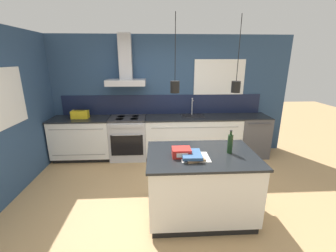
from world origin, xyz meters
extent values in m
plane|color=tan|center=(0.00, 0.00, 0.00)|extent=(16.00, 16.00, 0.00)
cube|color=navy|center=(0.00, 2.03, 1.30)|extent=(5.60, 0.06, 2.60)
cube|color=#141C38|center=(0.00, 1.99, 1.12)|extent=(4.42, 0.02, 0.43)
cube|color=white|center=(1.25, 1.99, 1.62)|extent=(1.12, 0.01, 0.96)
cube|color=black|center=(1.25, 1.99, 1.62)|extent=(1.04, 0.01, 0.88)
cube|color=#B5B5BA|center=(-0.76, 1.77, 1.64)|extent=(0.80, 0.46, 0.12)
cube|color=#B5B5BA|center=(-0.76, 1.86, 2.15)|extent=(0.26, 0.20, 0.90)
cylinder|color=black|center=(0.07, -0.31, 2.23)|extent=(0.01, 0.01, 0.74)
cylinder|color=black|center=(0.07, -0.31, 1.79)|extent=(0.11, 0.11, 0.14)
sphere|color=#F9D18C|center=(0.07, -0.31, 1.79)|extent=(0.06, 0.06, 0.06)
cylinder|color=black|center=(0.83, -0.24, 2.22)|extent=(0.01, 0.01, 0.75)
cylinder|color=black|center=(0.83, -0.24, 1.78)|extent=(0.11, 0.11, 0.14)
sphere|color=#F9D18C|center=(0.83, -0.24, 1.78)|extent=(0.06, 0.06, 0.06)
cube|color=navy|center=(-2.43, 0.70, 1.30)|extent=(0.06, 3.80, 2.60)
cube|color=white|center=(-2.39, 0.55, 1.55)|extent=(0.01, 0.76, 0.88)
cube|color=black|center=(-2.39, 0.55, 1.55)|extent=(0.01, 0.68, 0.80)
cube|color=black|center=(-1.75, 1.72, 0.04)|extent=(1.17, 0.56, 0.09)
cube|color=white|center=(-1.75, 1.69, 0.48)|extent=(1.21, 0.62, 0.79)
cube|color=gray|center=(-1.75, 1.38, 0.76)|extent=(1.07, 0.01, 0.01)
cube|color=gray|center=(-1.75, 1.38, 0.21)|extent=(1.07, 0.01, 0.01)
cube|color=black|center=(-1.75, 1.69, 0.90)|extent=(1.23, 0.64, 0.03)
cube|color=black|center=(0.64, 1.72, 0.04)|extent=(1.98, 0.56, 0.09)
cube|color=white|center=(0.64, 1.69, 0.48)|extent=(2.04, 0.62, 0.79)
cube|color=gray|center=(0.64, 1.38, 0.76)|extent=(1.79, 0.01, 0.01)
cube|color=gray|center=(0.64, 1.38, 0.21)|extent=(1.79, 0.01, 0.01)
cube|color=black|center=(0.64, 1.69, 0.90)|extent=(2.06, 0.64, 0.03)
cube|color=#262628|center=(0.64, 1.74, 0.91)|extent=(0.48, 0.34, 0.01)
cylinder|color=#B5B5BA|center=(0.64, 1.87, 1.09)|extent=(0.02, 0.02, 0.36)
sphere|color=#B5B5BA|center=(0.64, 1.87, 1.27)|extent=(0.03, 0.03, 0.03)
cylinder|color=#B5B5BA|center=(0.64, 1.81, 1.25)|extent=(0.02, 0.12, 0.02)
cube|color=#B5B5BA|center=(-0.76, 1.69, 0.43)|extent=(0.76, 0.62, 0.87)
cube|color=black|center=(-0.76, 1.37, 0.40)|extent=(0.66, 0.02, 0.44)
cylinder|color=#B5B5BA|center=(-0.76, 1.35, 0.63)|extent=(0.57, 0.02, 0.02)
cube|color=#B5B5BA|center=(-0.76, 1.37, 0.82)|extent=(0.66, 0.02, 0.07)
cube|color=#2D2D30|center=(-0.76, 1.69, 0.89)|extent=(0.76, 0.60, 0.04)
cylinder|color=black|center=(-0.92, 1.80, 0.91)|extent=(0.17, 0.17, 0.00)
cylinder|color=black|center=(-0.61, 1.80, 0.91)|extent=(0.17, 0.17, 0.00)
cylinder|color=black|center=(-0.92, 1.58, 0.91)|extent=(0.17, 0.17, 0.00)
cylinder|color=black|center=(-0.61, 1.58, 0.91)|extent=(0.17, 0.17, 0.00)
cube|color=#4C4C51|center=(1.98, 1.69, 0.45)|extent=(0.63, 0.62, 0.89)
cube|color=black|center=(1.98, 1.69, 0.90)|extent=(0.63, 0.62, 0.02)
cylinder|color=#4C4C51|center=(1.98, 1.36, 0.82)|extent=(0.47, 0.02, 0.02)
cube|color=black|center=(0.44, -0.28, 0.04)|extent=(1.33, 0.91, 0.09)
cube|color=white|center=(0.44, -0.28, 0.48)|extent=(1.39, 0.95, 0.79)
cube|color=black|center=(0.44, -0.28, 0.90)|extent=(1.44, 1.00, 0.03)
cylinder|color=#193319|center=(0.81, -0.27, 1.04)|extent=(0.07, 0.07, 0.25)
cylinder|color=#193319|center=(0.81, -0.27, 1.19)|extent=(0.03, 0.03, 0.06)
cylinder|color=#262628|center=(0.81, -0.27, 1.22)|extent=(0.03, 0.03, 0.01)
cube|color=olive|center=(0.30, -0.39, 0.93)|extent=(0.28, 0.35, 0.03)
cube|color=#335684|center=(0.28, -0.40, 0.96)|extent=(0.25, 0.32, 0.04)
cube|color=red|center=(0.16, -0.34, 0.96)|extent=(0.24, 0.19, 0.11)
cube|color=white|center=(0.16, -0.44, 0.96)|extent=(0.14, 0.01, 0.05)
cube|color=silver|center=(0.33, -0.38, 0.91)|extent=(0.36, 0.31, 0.01)
cube|color=gold|center=(-1.75, 1.69, 0.99)|extent=(0.34, 0.18, 0.16)
cylinder|color=black|center=(-1.75, 1.69, 1.09)|extent=(0.20, 0.02, 0.02)
camera|label=1|loc=(-0.16, -2.97, 2.11)|focal=24.00mm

